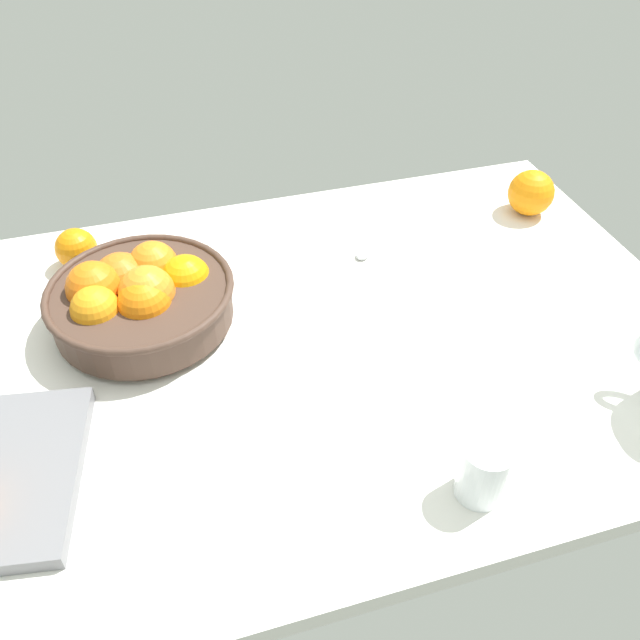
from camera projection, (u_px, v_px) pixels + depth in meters
ground_plane at (297, 347)px, 101.37cm from camera, size 127.25×83.01×3.00cm
fruit_bowl at (140, 297)px, 100.35cm from camera, size 28.69×28.69×11.38cm
juice_glass at (483, 474)px, 77.78cm from camera, size 6.08×6.08×8.26cm
loose_orange_0 at (76, 249)px, 112.42cm from camera, size 7.10×7.10×7.10cm
loose_orange_1 at (531, 193)px, 124.83cm from camera, size 8.69×8.69×8.69cm
spoon at (368, 243)px, 119.16cm from camera, size 10.41×14.60×1.00cm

